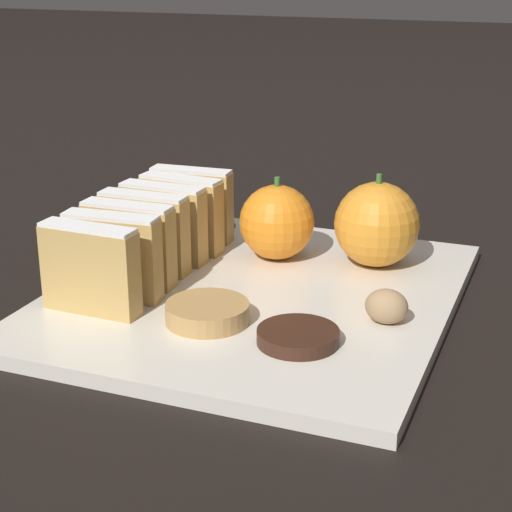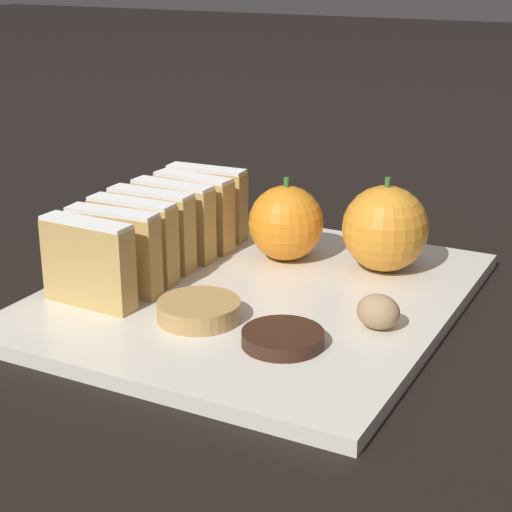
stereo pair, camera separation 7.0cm
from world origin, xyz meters
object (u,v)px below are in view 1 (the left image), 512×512
(orange_near, at_px, (377,224))
(chocolate_cookie, at_px, (298,337))
(orange_far, at_px, (277,222))
(walnut, at_px, (387,306))

(orange_near, distance_m, chocolate_cookie, 0.18)
(orange_far, xyz_separation_m, chocolate_cookie, (0.08, -0.16, -0.03))
(walnut, bearing_deg, chocolate_cookie, -130.86)
(orange_far, bearing_deg, orange_near, 9.61)
(orange_far, bearing_deg, chocolate_cookie, -65.04)
(orange_near, relative_size, orange_far, 1.10)
(orange_near, height_order, walnut, orange_near)
(chocolate_cookie, bearing_deg, walnut, 49.14)
(orange_near, bearing_deg, orange_far, -170.39)
(orange_near, xyz_separation_m, orange_far, (-0.09, -0.02, -0.00))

